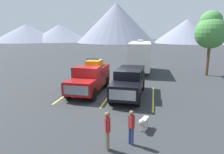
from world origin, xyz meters
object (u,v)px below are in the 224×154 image
at_px(person_a, 131,125).
at_px(person_b, 107,128).
at_px(dog, 144,122).
at_px(pickup_truck_a, 90,77).
at_px(pickup_truck_b, 129,81).
at_px(camper_trailer_a, 140,55).

bearing_deg(person_a, person_b, -146.47).
bearing_deg(dog, pickup_truck_a, 128.49).
height_order(person_b, dog, person_b).
xyz_separation_m(pickup_truck_a, dog, (4.56, -5.74, -0.73)).
distance_m(pickup_truck_b, person_a, 6.74).
relative_size(pickup_truck_a, person_b, 3.29).
height_order(pickup_truck_b, person_b, pickup_truck_b).
distance_m(pickup_truck_a, pickup_truck_b, 3.22).
distance_m(pickup_truck_a, camper_trailer_a, 9.41).
relative_size(camper_trailer_a, person_a, 4.93).
bearing_deg(camper_trailer_a, person_a, -87.22).
relative_size(pickup_truck_a, pickup_truck_b, 0.97).
relative_size(pickup_truck_a, person_a, 3.51).
xyz_separation_m(pickup_truck_b, dog, (1.37, -5.31, -0.66)).
height_order(pickup_truck_b, person_a, pickup_truck_b).
distance_m(person_a, person_b, 1.08).
xyz_separation_m(pickup_truck_a, person_b, (3.20, -7.69, -0.24)).
height_order(pickup_truck_b, camper_trailer_a, camper_trailer_a).
distance_m(person_a, dog, 1.50).
xyz_separation_m(pickup_truck_b, person_b, (0.01, -7.27, -0.17)).
xyz_separation_m(pickup_truck_a, camper_trailer_a, (3.33, 8.76, 0.81)).
xyz_separation_m(person_b, dog, (1.36, 1.96, -0.49)).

